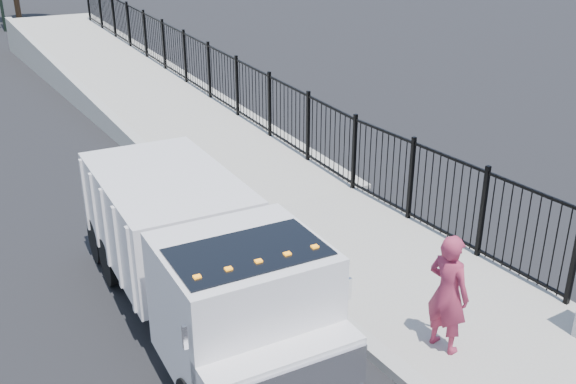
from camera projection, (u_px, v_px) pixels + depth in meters
ground at (327, 315)px, 10.77m from camera, size 120.00×120.00×0.00m
sidewalk at (499, 336)px, 10.11m from camera, size 3.55×12.00×0.12m
curb at (407, 377)px, 9.17m from camera, size 0.30×12.00×0.16m
ramp at (132, 95)px, 24.34m from camera, size 3.95×24.06×3.19m
iron_fence at (210, 89)px, 21.54m from camera, size 0.10×28.00×1.80m
truck at (198, 255)px, 10.00m from camera, size 2.57×6.82×2.30m
worker at (448, 293)px, 9.41m from camera, size 0.55×0.75×1.89m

